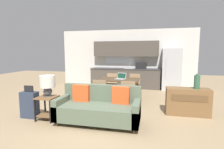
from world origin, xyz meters
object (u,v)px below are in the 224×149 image
couch (99,108)px  vase (197,82)px  table_lamp (47,83)px  suitcase (30,105)px  dining_chair_near_right (128,92)px  credenza (187,101)px  laptop (121,77)px  dining_chair_near_left (101,90)px  dining_table (119,81)px  dining_chair_far_right (134,83)px  dining_chair_far_left (112,82)px  refrigerator (171,69)px  side_table (47,104)px

couch → vase: 2.58m
table_lamp → suitcase: table_lamp is taller
vase → dining_chair_near_right: vase is taller
credenza → suitcase: (-3.89, -1.09, -0.02)m
laptop → couch: bearing=-75.9°
dining_chair_near_right → dining_chair_near_left: same height
suitcase → dining_table: bearing=47.9°
dining_chair_near_left → laptop: size_ratio=2.13×
dining_table → dining_chair_far_right: dining_chair_far_right is taller
dining_table → table_lamp: size_ratio=2.61×
credenza → dining_chair_far_left: bearing=144.6°
dining_chair_far_left → dining_table: bearing=-63.9°
couch → dining_chair_near_right: couch is taller
credenza → laptop: 2.24m
dining_chair_near_right → laptop: size_ratio=2.13×
suitcase → dining_chair_far_right: bearing=50.7°
refrigerator → dining_chair_near_left: (-2.33, -2.94, -0.41)m
table_lamp → dining_chair_far_right: size_ratio=0.62×
side_table → vase: vase is taller
side_table → credenza: (3.38, 1.11, -0.03)m
table_lamp → dining_chair_far_left: (0.94, 2.81, -0.40)m
laptop → suitcase: laptop is taller
side_table → dining_chair_far_right: bearing=57.6°
dining_chair_far_right → vase: bearing=-36.7°
vase → dining_chair_far_right: bearing=135.4°
couch → laptop: bearing=85.4°
couch → laptop: laptop is taller
credenza → laptop: (-1.94, 1.02, 0.44)m
couch → vase: vase is taller
credenza → dining_chair_far_right: (-1.57, 1.74, 0.13)m
dining_chair_near_right → suitcase: size_ratio=1.01×
vase → dining_chair_far_right: (-1.77, 1.74, -0.39)m
refrigerator → vase: bearing=-84.5°
dining_chair_far_left → laptop: laptop is taller
credenza → vase: bearing=-0.3°
dining_table → dining_chair_near_right: dining_chair_near_right is taller
refrigerator → laptop: (-1.84, -2.15, -0.11)m
table_lamp → dining_chair_near_right: (1.80, 1.24, -0.40)m
couch → side_table: bearing=-175.5°
credenza → vase: size_ratio=2.83×
vase → dining_chair_far_left: (-2.64, 1.73, -0.39)m
dining_chair_near_right → dining_chair_far_left: same height
side_table → dining_chair_far_left: 3.00m
dining_table → suitcase: size_ratio=1.64×
refrigerator → table_lamp: bearing=-127.7°
couch → dining_chair_near_right: size_ratio=2.31×
credenza → dining_chair_far_left: dining_chair_far_left is taller
refrigerator → credenza: refrigerator is taller
dining_chair_near_right → refrigerator: bearing=-118.5°
refrigerator → dining_table: 2.90m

